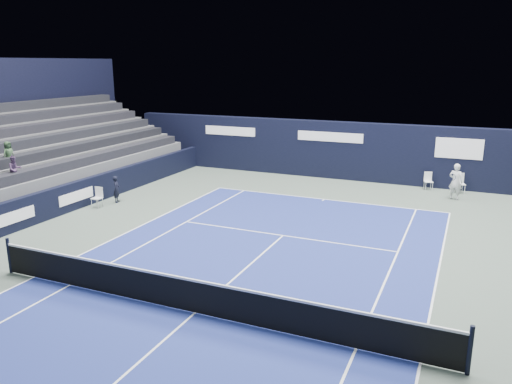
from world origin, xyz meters
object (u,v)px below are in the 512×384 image
Objects in this scene: folding_chair_back_a at (428,178)px; tennis_player at (456,181)px; tennis_net at (194,295)px; line_judge_chair at (98,196)px; folding_chair_back_b at (460,182)px.

tennis_player is at bearing -69.42° from folding_chair_back_a.
line_judge_chair is at bearing 142.65° from tennis_net.
line_judge_chair is 0.53× the size of tennis_player.
line_judge_chair is 11.07m from tennis_net.
tennis_net is (-5.70, -15.74, -0.04)m from folding_chair_back_b.
tennis_player is at bearing 68.89° from tennis_net.
folding_chair_back_a is 1.49m from folding_chair_back_b.
tennis_net reaches higher than folding_chair_back_b.
tennis_net is (-4.21, -15.88, -0.07)m from folding_chair_back_a.
folding_chair_back_a is at bearing 130.71° from tennis_player.
folding_chair_back_b is at bearing 70.09° from tennis_net.
folding_chair_back_b is 1.44m from tennis_player.
tennis_net is at bearing -128.87° from folding_chair_back_b.
line_judge_chair is at bearing -167.07° from folding_chair_back_b.
tennis_net is at bearing -39.31° from line_judge_chair.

